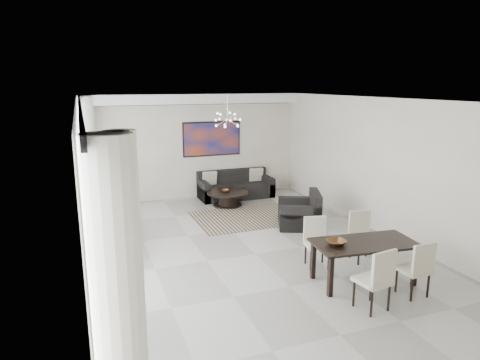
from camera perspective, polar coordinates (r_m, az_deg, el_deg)
name	(u,v)px	position (r m, az deg, el deg)	size (l,w,h in m)	color
room_shell	(279,178)	(8.04, 5.21, 0.25)	(6.00, 9.00, 2.90)	#A8A39B
window_wall	(92,193)	(7.28, -19.09, -1.62)	(0.37, 8.95, 2.90)	silver
soffit	(195,99)	(11.75, -5.98, 10.70)	(5.98, 0.40, 0.26)	white
painting	(212,139)	(12.14, -3.77, 5.50)	(1.68, 0.04, 0.98)	#A23E16
chandelier	(227,120)	(10.14, -1.68, 8.05)	(0.66, 0.66, 0.71)	silver
rug	(245,217)	(10.40, 0.69, -5.02)	(2.41, 1.85, 0.01)	black
coffee_table	(228,198)	(11.35, -1.66, -2.38)	(1.09, 1.09, 0.38)	black
bowl_coffee	(225,191)	(11.27, -1.97, -1.45)	(0.21, 0.21, 0.07)	brown
sofa_main	(235,188)	(12.19, -0.63, -1.11)	(2.08, 0.85, 0.76)	black
loveseat	(109,225)	(9.55, -17.04, -5.77)	(0.80, 1.41, 0.71)	black
armchair	(301,214)	(9.83, 8.11, -4.57)	(1.20, 1.23, 0.80)	black
side_table	(114,197)	(11.43, -16.42, -2.21)	(0.36, 0.36, 0.50)	black
tv_console	(101,245)	(8.52, -18.03, -8.19)	(0.42, 1.48, 0.46)	black
television	(108,217)	(8.34, -17.18, -4.71)	(1.04, 0.14, 0.60)	gray
dining_table	(364,247)	(7.27, 16.23, -8.60)	(1.74, 1.00, 0.69)	black
dining_chair_sw	(378,276)	(6.45, 17.88, -12.10)	(0.50, 0.50, 0.95)	#BBB39B
dining_chair_se	(418,266)	(7.07, 22.66, -10.53)	(0.43, 0.43, 0.89)	#BBB39B
dining_chair_nw	(316,238)	(7.76, 10.10, -7.65)	(0.49, 0.49, 0.88)	#BBB39B
dining_chair_ne	(361,232)	(8.21, 15.87, -6.71)	(0.47, 0.47, 0.91)	#BBB39B
bowl_dining	(336,242)	(7.00, 12.74, -8.12)	(0.31, 0.31, 0.08)	brown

